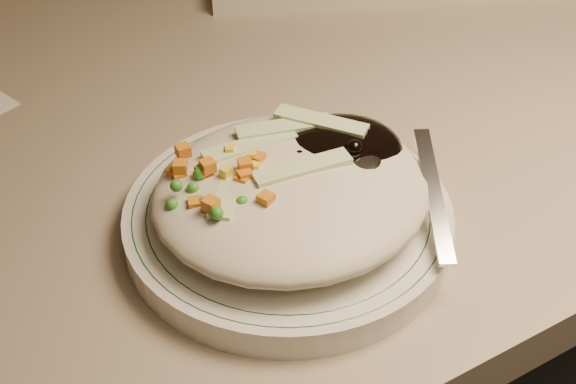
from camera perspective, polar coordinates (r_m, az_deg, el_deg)
desk at (r=0.86m, az=-0.72°, el=-3.00°), size 1.40×0.70×0.74m
plate at (r=0.56m, az=0.00°, el=-2.03°), size 0.23×0.23×0.02m
plate_rim at (r=0.56m, az=0.00°, el=-1.27°), size 0.22×0.22×0.00m
meal at (r=0.54m, az=0.43°, el=0.56°), size 0.21×0.19×0.05m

